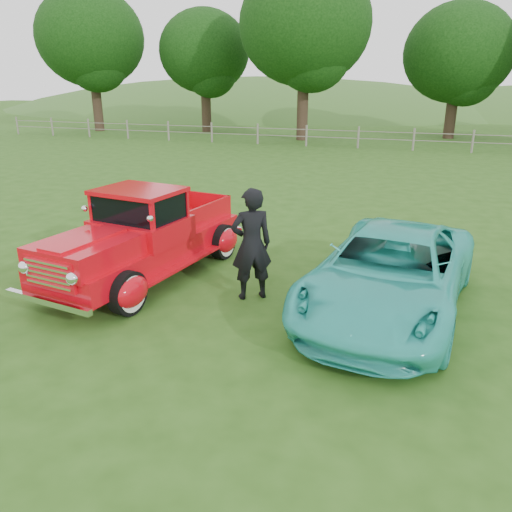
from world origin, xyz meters
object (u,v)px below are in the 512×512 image
(tree_mid_west, at_px, (204,52))
(man, at_px, (251,244))
(tree_far_west, at_px, (90,38))
(teal_sedan, at_px, (390,273))
(tree_near_east, at_px, (459,53))
(red_pickup, at_px, (144,238))
(tree_near_west, at_px, (305,25))

(tree_mid_west, distance_m, man, 30.59)
(tree_far_west, relative_size, teal_sedan, 1.99)
(tree_mid_west, xyz_separation_m, tree_near_east, (17.00, 1.00, -0.30))
(red_pickup, bearing_deg, tree_mid_west, 119.88)
(red_pickup, bearing_deg, tree_far_west, 135.07)
(tree_mid_west, height_order, tree_near_west, tree_near_west)
(tree_near_west, xyz_separation_m, man, (4.99, -24.32, -5.79))
(tree_near_east, bearing_deg, red_pickup, -102.75)
(tree_mid_west, distance_m, red_pickup, 29.42)
(tree_near_east, distance_m, red_pickup, 29.05)
(tree_near_west, height_order, man, tree_near_west)
(tree_mid_west, xyz_separation_m, tree_near_west, (8.00, -3.00, 1.25))
(tree_far_west, relative_size, tree_near_east, 1.19)
(teal_sedan, bearing_deg, red_pickup, -173.67)
(tree_mid_west, relative_size, tree_near_east, 1.02)
(tree_near_west, distance_m, man, 25.50)
(tree_mid_west, distance_m, tree_near_east, 17.03)
(tree_near_west, bearing_deg, man, -78.40)
(tree_far_west, distance_m, man, 33.35)
(tree_far_west, bearing_deg, man, -50.34)
(tree_mid_west, bearing_deg, tree_near_east, 3.37)
(tree_near_east, bearing_deg, tree_far_west, -173.16)
(red_pickup, height_order, man, man)
(tree_near_west, bearing_deg, tree_far_west, 176.42)
(tree_far_west, bearing_deg, teal_sedan, -47.08)
(man, bearing_deg, tree_near_east, -131.77)
(tree_near_east, xyz_separation_m, red_pickup, (-6.34, -28.00, -4.45))
(tree_near_west, xyz_separation_m, tree_near_east, (9.00, 4.00, -1.55))
(tree_near_east, bearing_deg, man, -98.06)
(teal_sedan, bearing_deg, tree_mid_west, 127.25)
(tree_far_west, height_order, red_pickup, tree_far_west)
(teal_sedan, bearing_deg, tree_near_east, 94.38)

